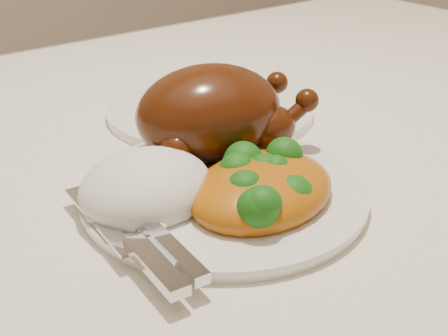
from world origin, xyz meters
TOP-DOWN VIEW (x-y plane):
  - dining_table at (0.00, 0.00)m, footprint 1.60×0.90m
  - tablecloth at (0.00, 0.00)m, footprint 1.73×1.03m
  - dinner_plate at (0.02, -0.06)m, footprint 0.27×0.27m
  - side_plate at (0.14, 0.11)m, footprint 0.31×0.31m
  - roast_chicken at (0.06, -0.00)m, footprint 0.19×0.14m
  - rice_mound at (-0.04, -0.04)m, footprint 0.13×0.12m
  - mac_and_cheese at (0.04, -0.10)m, footprint 0.16×0.14m
  - cutlery at (-0.08, -0.10)m, footprint 0.04×0.18m

SIDE VIEW (x-z plane):
  - dining_table at x=0.00m, z-range 0.29..1.05m
  - tablecloth at x=0.00m, z-range 0.65..0.83m
  - dinner_plate at x=0.02m, z-range 0.77..0.78m
  - side_plate at x=0.14m, z-range 0.77..0.78m
  - cutlery at x=-0.08m, z-range 0.78..0.79m
  - rice_mound at x=-0.04m, z-range 0.76..0.82m
  - mac_and_cheese at x=0.04m, z-range 0.76..0.82m
  - roast_chicken at x=0.06m, z-range 0.78..0.87m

